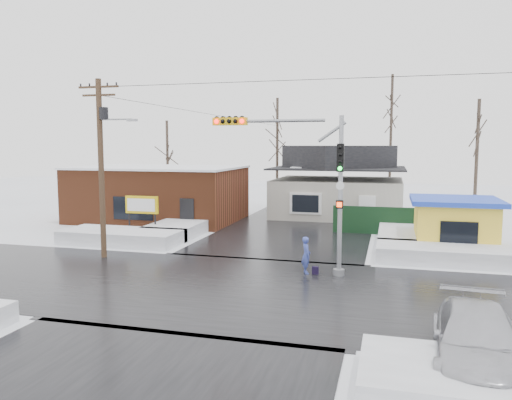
% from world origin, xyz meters
% --- Properties ---
extents(ground, '(120.00, 120.00, 0.00)m').
position_xyz_m(ground, '(0.00, 0.00, 0.00)').
color(ground, white).
rests_on(ground, ground).
extents(road_ns, '(10.00, 120.00, 0.02)m').
position_xyz_m(road_ns, '(0.00, 0.00, 0.01)').
color(road_ns, black).
rests_on(road_ns, ground).
extents(road_ew, '(120.00, 10.00, 0.02)m').
position_xyz_m(road_ew, '(0.00, 0.00, 0.01)').
color(road_ew, black).
rests_on(road_ew, ground).
extents(snowbank_nw, '(7.00, 3.00, 0.80)m').
position_xyz_m(snowbank_nw, '(-9.00, 7.00, 0.40)').
color(snowbank_nw, white).
rests_on(snowbank_nw, ground).
extents(snowbank_ne, '(7.00, 3.00, 0.80)m').
position_xyz_m(snowbank_ne, '(9.00, 7.00, 0.40)').
color(snowbank_ne, white).
rests_on(snowbank_ne, ground).
extents(snowbank_nside_w, '(3.00, 8.00, 0.80)m').
position_xyz_m(snowbank_nside_w, '(-7.00, 12.00, 0.40)').
color(snowbank_nside_w, white).
rests_on(snowbank_nside_w, ground).
extents(snowbank_nside_e, '(3.00, 8.00, 0.80)m').
position_xyz_m(snowbank_nside_e, '(7.00, 12.00, 0.40)').
color(snowbank_nside_e, white).
rests_on(snowbank_nside_e, ground).
extents(traffic_signal, '(6.05, 0.68, 7.00)m').
position_xyz_m(traffic_signal, '(2.43, 2.97, 4.54)').
color(traffic_signal, gray).
rests_on(traffic_signal, ground).
extents(utility_pole, '(3.15, 0.44, 9.00)m').
position_xyz_m(utility_pole, '(-7.93, 3.50, 5.11)').
color(utility_pole, '#382619').
rests_on(utility_pole, ground).
extents(brick_building, '(12.20, 8.20, 4.12)m').
position_xyz_m(brick_building, '(-11.00, 15.99, 2.08)').
color(brick_building, brown).
rests_on(brick_building, ground).
extents(marquee_sign, '(2.20, 0.21, 2.55)m').
position_xyz_m(marquee_sign, '(-9.00, 9.49, 1.92)').
color(marquee_sign, black).
rests_on(marquee_sign, ground).
extents(house, '(10.40, 8.40, 5.76)m').
position_xyz_m(house, '(2.00, 22.00, 2.62)').
color(house, '#B6B2A4').
rests_on(house, ground).
extents(kiosk, '(4.60, 4.60, 2.88)m').
position_xyz_m(kiosk, '(9.50, 9.99, 1.46)').
color(kiosk, yellow).
rests_on(kiosk, ground).
extents(fence, '(8.00, 0.12, 1.80)m').
position_xyz_m(fence, '(6.50, 14.00, 0.90)').
color(fence, black).
rests_on(fence, ground).
extents(tree_far_left, '(3.00, 3.00, 10.00)m').
position_xyz_m(tree_far_left, '(-4.00, 26.00, 7.95)').
color(tree_far_left, '#332821').
rests_on(tree_far_left, ground).
extents(tree_far_mid, '(3.00, 3.00, 12.00)m').
position_xyz_m(tree_far_mid, '(6.00, 28.00, 9.54)').
color(tree_far_mid, '#332821').
rests_on(tree_far_mid, ground).
extents(tree_far_right, '(3.00, 3.00, 9.00)m').
position_xyz_m(tree_far_right, '(12.00, 20.00, 7.16)').
color(tree_far_right, '#332821').
rests_on(tree_far_right, ground).
extents(tree_far_west, '(3.00, 3.00, 8.00)m').
position_xyz_m(tree_far_west, '(-14.00, 24.00, 6.36)').
color(tree_far_west, '#332821').
rests_on(tree_far_west, ground).
extents(pedestrian, '(0.60, 0.71, 1.66)m').
position_xyz_m(pedestrian, '(2.54, 3.01, 0.83)').
color(pedestrian, '#3C4CA9').
rests_on(pedestrian, ground).
extents(car, '(2.54, 5.40, 1.52)m').
position_xyz_m(car, '(8.34, -5.42, 0.76)').
color(car, silver).
rests_on(car, ground).
extents(shopping_bag, '(0.29, 0.16, 0.35)m').
position_xyz_m(shopping_bag, '(2.97, 2.91, 0.17)').
color(shopping_bag, black).
rests_on(shopping_bag, ground).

